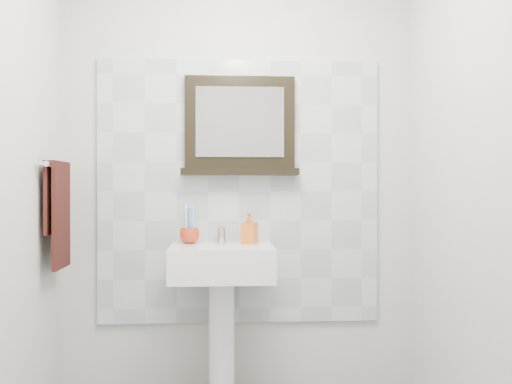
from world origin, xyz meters
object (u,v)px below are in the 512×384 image
(toothbrush_cup, at_px, (190,236))
(hand_towel, at_px, (58,206))
(pedestal_sink, at_px, (222,280))
(soap_dispenser, at_px, (250,228))
(framed_mirror, at_px, (240,128))

(toothbrush_cup, distance_m, hand_towel, 0.72)
(pedestal_sink, distance_m, hand_towel, 0.93)
(soap_dispenser, height_order, framed_mirror, framed_mirror)
(hand_towel, bearing_deg, pedestal_sink, 5.43)
(pedestal_sink, xyz_separation_m, hand_towel, (-0.84, -0.08, 0.40))
(pedestal_sink, bearing_deg, soap_dispenser, 36.43)
(soap_dispenser, distance_m, hand_towel, 1.02)
(toothbrush_cup, bearing_deg, soap_dispenser, -3.38)
(pedestal_sink, distance_m, toothbrush_cup, 0.32)
(pedestal_sink, relative_size, toothbrush_cup, 8.95)
(soap_dispenser, xyz_separation_m, hand_towel, (-1.00, -0.19, 0.13))
(framed_mirror, bearing_deg, toothbrush_cup, -169.65)
(toothbrush_cup, xyz_separation_m, framed_mirror, (0.28, 0.05, 0.61))
(toothbrush_cup, xyz_separation_m, hand_towel, (-0.66, -0.21, 0.17))
(pedestal_sink, xyz_separation_m, toothbrush_cup, (-0.18, 0.13, 0.23))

